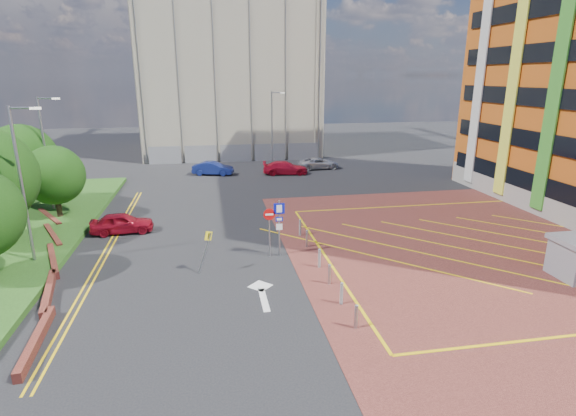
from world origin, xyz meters
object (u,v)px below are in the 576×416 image
object	(u,v)px
lamp_left_near	(22,179)
car_blue_back	(213,168)
tree_d	(21,159)
car_silver_back	(319,163)
car_red_left	(122,223)
lamp_back	(273,125)
car_red_back	(285,168)
warning_sign	(206,247)
lamp_left_far	(46,149)
sign_cluster	(276,223)
tree_c	(54,175)

from	to	relation	value
lamp_left_near	car_blue_back	xyz separation A→B (m)	(9.66, 21.18, -3.99)
tree_d	car_silver_back	bearing A→B (deg)	24.25
car_red_left	car_blue_back	distance (m)	17.72
tree_d	car_red_left	bearing A→B (deg)	-40.02
car_silver_back	lamp_back	bearing A→B (deg)	45.58
car_red_back	car_silver_back	world-z (taller)	car_red_back
warning_sign	lamp_left_near	bearing A→B (deg)	163.64
car_red_left	car_blue_back	size ratio (longest dim) A/B	0.95
car_silver_back	tree_d	bearing A→B (deg)	109.66
lamp_left_near	car_red_left	world-z (taller)	lamp_left_near
lamp_left_far	car_blue_back	distance (m)	16.64
sign_cluster	lamp_back	bearing A→B (deg)	82.03
tree_c	sign_cluster	world-z (taller)	tree_c
warning_sign	car_red_back	size ratio (longest dim) A/B	0.49
warning_sign	car_blue_back	world-z (taller)	warning_sign
tree_d	warning_sign	distance (m)	19.01
car_red_left	car_blue_back	xyz separation A→B (m)	(6.02, 16.66, 0.01)
lamp_left_far	lamp_back	distance (m)	24.46
tree_d	lamp_left_near	world-z (taller)	lamp_left_near
lamp_left_near	car_red_back	xyz separation A→B (m)	(16.92, 20.19, -4.00)
lamp_back	car_red_left	xyz separation A→B (m)	(-12.86, -21.48, -3.70)
lamp_left_near	sign_cluster	xyz separation A→B (m)	(12.72, -1.02, -2.71)
tree_d	sign_cluster	size ratio (longest dim) A/B	1.90
car_red_left	car_silver_back	distance (m)	24.81
tree_c	sign_cluster	distance (m)	16.53
tree_c	lamp_left_far	size ratio (longest dim) A/B	0.61
lamp_left_near	car_blue_back	distance (m)	23.62
lamp_back	car_blue_back	xyz separation A→B (m)	(-6.84, -4.82, -3.69)
lamp_left_near	warning_sign	distance (m)	9.87
tree_d	car_blue_back	world-z (taller)	tree_d
car_red_left	tree_d	bearing A→B (deg)	45.94
sign_cluster	warning_sign	world-z (taller)	sign_cluster
car_blue_back	tree_d	bearing A→B (deg)	141.70
tree_c	lamp_left_far	distance (m)	2.65
car_red_left	warning_sign	bearing A→B (deg)	-147.44
lamp_left_far	sign_cluster	bearing A→B (deg)	-36.82
lamp_left_near	car_red_back	world-z (taller)	lamp_left_near
car_blue_back	lamp_back	bearing A→B (deg)	-39.67
lamp_left_far	warning_sign	distance (m)	17.02
lamp_left_far	car_red_back	bearing A→B (deg)	28.30
lamp_left_near	lamp_left_far	size ratio (longest dim) A/B	1.00
tree_c	car_silver_back	world-z (taller)	tree_c
lamp_back	car_silver_back	xyz separation A→B (m)	(4.46, -3.72, -3.76)
tree_c	car_silver_back	distance (m)	26.39
sign_cluster	car_silver_back	bearing A→B (deg)	70.51
lamp_left_near	lamp_left_far	xyz separation A→B (m)	(-2.00, 10.00, 0.00)
tree_d	car_red_back	size ratio (longest dim) A/B	1.34
car_blue_back	car_silver_back	xyz separation A→B (m)	(11.30, 1.10, -0.06)
lamp_left_near	warning_sign	size ratio (longest dim) A/B	3.57
tree_d	lamp_left_far	distance (m)	2.44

